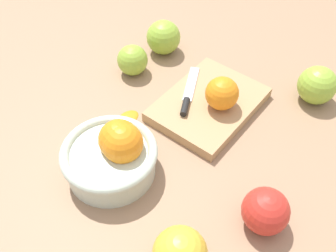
{
  "coord_description": "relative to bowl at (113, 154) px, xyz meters",
  "views": [
    {
      "loc": [
        -0.47,
        -0.21,
        0.59
      ],
      "look_at": [
        -0.04,
        0.03,
        0.04
      ],
      "focal_mm": 41.16,
      "sensor_mm": 36.0,
      "label": 1
    }
  ],
  "objects": [
    {
      "name": "bowl",
      "position": [
        0.0,
        0.0,
        0.0
      ],
      "size": [
        0.17,
        0.17,
        0.11
      ],
      "color": "beige",
      "rests_on": "ground_plane"
    },
    {
      "name": "apple_front_right",
      "position": [
        0.36,
        -0.27,
        -0.0
      ],
      "size": [
        0.08,
        0.08,
        0.08
      ],
      "primitive_type": "sphere",
      "color": "#8EB738",
      "rests_on": "ground_plane"
    },
    {
      "name": "orange_on_board",
      "position": [
        0.23,
        -0.11,
        0.01
      ],
      "size": [
        0.07,
        0.07,
        0.07
      ],
      "primitive_type": "sphere",
      "color": "orange",
      "rests_on": "cutting_board"
    },
    {
      "name": "apple_front_left",
      "position": [
        0.03,
        -0.28,
        -0.01
      ],
      "size": [
        0.08,
        0.08,
        0.08
      ],
      "primitive_type": "sphere",
      "color": "red",
      "rests_on": "ground_plane"
    },
    {
      "name": "knife",
      "position": [
        0.21,
        -0.04,
        -0.02
      ],
      "size": [
        0.15,
        0.06,
        0.01
      ],
      "color": "silver",
      "rests_on": "cutting_board"
    },
    {
      "name": "ground_plane",
      "position": [
        0.15,
        -0.08,
        -0.05
      ],
      "size": [
        2.4,
        2.4,
        0.0
      ],
      "primitive_type": "plane",
      "color": "#997556"
    },
    {
      "name": "citrus_peel",
      "position": [
        0.12,
        0.05,
        -0.04
      ],
      "size": [
        0.06,
        0.05,
        0.01
      ],
      "primitive_type": "ellipsoid",
      "rotation": [
        0.0,
        0.0,
        6.07
      ],
      "color": "orange",
      "rests_on": "ground_plane"
    },
    {
      "name": "cutting_board",
      "position": [
        0.23,
        -0.08,
        -0.03
      ],
      "size": [
        0.26,
        0.21,
        0.02
      ],
      "primitive_type": "cube",
      "rotation": [
        0.0,
        0.0,
        -0.17
      ],
      "color": "tan",
      "rests_on": "ground_plane"
    },
    {
      "name": "apple_back_right",
      "position": [
        0.35,
        0.1,
        -0.0
      ],
      "size": [
        0.08,
        0.08,
        0.08
      ],
      "primitive_type": "sphere",
      "color": "#8EB738",
      "rests_on": "ground_plane"
    },
    {
      "name": "apple_back_right_2",
      "position": [
        0.25,
        0.12,
        -0.01
      ],
      "size": [
        0.07,
        0.07,
        0.07
      ],
      "primitive_type": "sphere",
      "color": "#8EB738",
      "rests_on": "ground_plane"
    }
  ]
}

